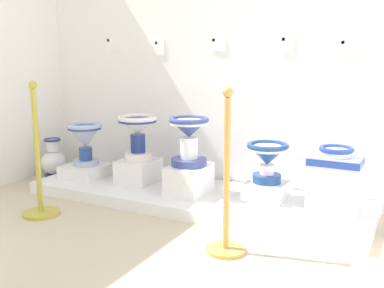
# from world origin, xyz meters

# --- Properties ---
(ground_plane) EXTENTS (5.61, 5.46, 0.02)m
(ground_plane) POSITION_xyz_m (1.81, 0.73, -0.01)
(ground_plane) COLOR beige
(wall_back) EXTENTS (3.81, 0.06, 2.89)m
(wall_back) POSITION_xyz_m (1.81, 2.69, 1.45)
(wall_back) COLOR white
(wall_back) RESTS_ON ground_plane
(display_platform) EXTENTS (2.82, 0.85, 0.10)m
(display_platform) POSITION_xyz_m (1.81, 2.21, 0.05)
(display_platform) COLOR white
(display_platform) RESTS_ON ground_plane
(plinth_block_squat_floral) EXTENTS (0.37, 0.38, 0.11)m
(plinth_block_squat_floral) POSITION_xyz_m (0.71, 2.18, 0.15)
(plinth_block_squat_floral) COLOR white
(plinth_block_squat_floral) RESTS_ON display_platform
(antique_toilet_squat_floral) EXTENTS (0.32, 0.32, 0.39)m
(antique_toilet_squat_floral) POSITION_xyz_m (0.71, 2.18, 0.46)
(antique_toilet_squat_floral) COLOR #A7B4D5
(antique_toilet_squat_floral) RESTS_ON plinth_block_squat_floral
(plinth_block_leftmost) EXTENTS (0.30, 0.35, 0.20)m
(plinth_block_leftmost) POSITION_xyz_m (1.24, 2.26, 0.20)
(plinth_block_leftmost) COLOR white
(plinth_block_leftmost) RESTS_ON display_platform
(antique_toilet_leftmost) EXTENTS (0.35, 0.35, 0.39)m
(antique_toilet_leftmost) POSITION_xyz_m (1.24, 2.26, 0.56)
(antique_toilet_leftmost) COLOR white
(antique_toilet_leftmost) RESTS_ON plinth_block_leftmost
(plinth_block_slender_white) EXTENTS (0.28, 0.38, 0.23)m
(plinth_block_slender_white) POSITION_xyz_m (1.79, 2.16, 0.21)
(plinth_block_slender_white) COLOR white
(plinth_block_slender_white) RESTS_ON display_platform
(antique_toilet_slender_white) EXTENTS (0.32, 0.32, 0.39)m
(antique_toilet_slender_white) POSITION_xyz_m (1.79, 2.16, 0.58)
(antique_toilet_slender_white) COLOR #384489
(antique_toilet_slender_white) RESTS_ON plinth_block_slender_white
(plinth_block_pale_glazed) EXTENTS (0.30, 0.33, 0.13)m
(plinth_block_pale_glazed) POSITION_xyz_m (2.40, 2.31, 0.16)
(plinth_block_pale_glazed) COLOR white
(plinth_block_pale_glazed) RESTS_ON display_platform
(antique_toilet_pale_glazed) EXTENTS (0.32, 0.32, 0.31)m
(antique_toilet_pale_glazed) POSITION_xyz_m (2.40, 2.31, 0.44)
(antique_toilet_pale_glazed) COLOR navy
(antique_toilet_pale_glazed) RESTS_ON plinth_block_pale_glazed
(plinth_block_central_ornate) EXTENTS (0.34, 0.33, 0.05)m
(plinth_block_central_ornate) POSITION_xyz_m (2.91, 2.26, 0.12)
(plinth_block_central_ornate) COLOR white
(plinth_block_central_ornate) RESTS_ON display_platform
(antique_toilet_central_ornate) EXTENTS (0.36, 0.25, 0.43)m
(antique_toilet_central_ornate) POSITION_xyz_m (2.91, 2.26, 0.36)
(antique_toilet_central_ornate) COLOR silver
(antique_toilet_central_ornate) RESTS_ON plinth_block_central_ornate
(info_placard_first) EXTENTS (0.09, 0.01, 0.13)m
(info_placard_first) POSITION_xyz_m (0.68, 2.65, 1.30)
(info_placard_first) COLOR white
(info_placard_second) EXTENTS (0.10, 0.01, 0.14)m
(info_placard_second) POSITION_xyz_m (1.23, 2.65, 1.26)
(info_placard_second) COLOR white
(info_placard_third) EXTENTS (0.13, 0.01, 0.12)m
(info_placard_third) POSITION_xyz_m (1.81, 2.65, 1.29)
(info_placard_third) COLOR white
(info_placard_fourth) EXTENTS (0.10, 0.01, 0.14)m
(info_placard_fourth) POSITION_xyz_m (2.42, 2.65, 1.28)
(info_placard_fourth) COLOR white
(info_placard_fifth) EXTENTS (0.14, 0.01, 0.12)m
(info_placard_fifth) POSITION_xyz_m (2.89, 2.65, 1.26)
(info_placard_fifth) COLOR white
(decorative_vase_companion) EXTENTS (0.25, 0.25, 0.39)m
(decorative_vase_companion) POSITION_xyz_m (0.20, 2.29, 0.16)
(decorative_vase_companion) COLOR navy
(decorative_vase_companion) RESTS_ON ground_plane
(stanchion_post_near_left) EXTENTS (0.28, 0.28, 1.02)m
(stanchion_post_near_left) POSITION_xyz_m (0.90, 1.42, 0.28)
(stanchion_post_near_left) COLOR gold
(stanchion_post_near_left) RESTS_ON ground_plane
(stanchion_post_near_right) EXTENTS (0.25, 0.25, 1.03)m
(stanchion_post_near_right) POSITION_xyz_m (2.42, 1.46, 0.31)
(stanchion_post_near_right) COLOR #BC9245
(stanchion_post_near_right) RESTS_ON ground_plane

